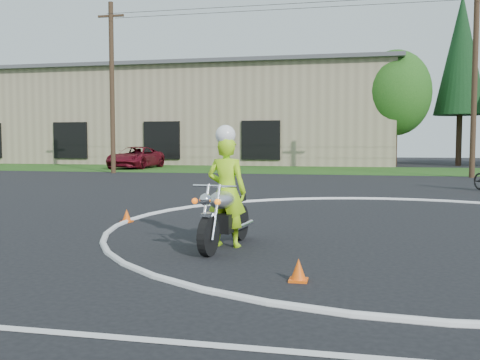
# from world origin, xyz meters

# --- Properties ---
(ground) EXTENTS (120.00, 120.00, 0.00)m
(ground) POSITION_xyz_m (0.00, 0.00, 0.00)
(ground) COLOR black
(ground) RESTS_ON ground
(grass_strip) EXTENTS (120.00, 10.00, 0.02)m
(grass_strip) POSITION_xyz_m (0.00, 27.00, 0.01)
(grass_strip) COLOR #1E4714
(grass_strip) RESTS_ON ground
(primary_motorcycle) EXTENTS (0.77, 2.16, 1.14)m
(primary_motorcycle) POSITION_xyz_m (-3.10, 0.34, 0.55)
(primary_motorcycle) COLOR black
(primary_motorcycle) RESTS_ON ground
(rider_primary_grp) EXTENTS (0.75, 0.54, 2.11)m
(rider_primary_grp) POSITION_xyz_m (-3.10, 0.48, 1.02)
(rider_primary_grp) COLOR #A8EE19
(rider_primary_grp) RESTS_ON ground
(pickup_grp) EXTENTS (2.60, 5.50, 1.52)m
(pickup_grp) POSITION_xyz_m (-16.06, 26.81, 0.76)
(pickup_grp) COLOR #5D0A17
(pickup_grp) RESTS_ON ground
(warehouse) EXTENTS (41.00, 17.00, 8.30)m
(warehouse) POSITION_xyz_m (-18.00, 39.99, 4.16)
(warehouse) COLOR tan
(warehouse) RESTS_ON ground
(utility_poles) EXTENTS (41.60, 1.12, 10.00)m
(utility_poles) POSITION_xyz_m (5.00, 21.00, 5.20)
(utility_poles) COLOR #473321
(utility_poles) RESTS_ON ground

